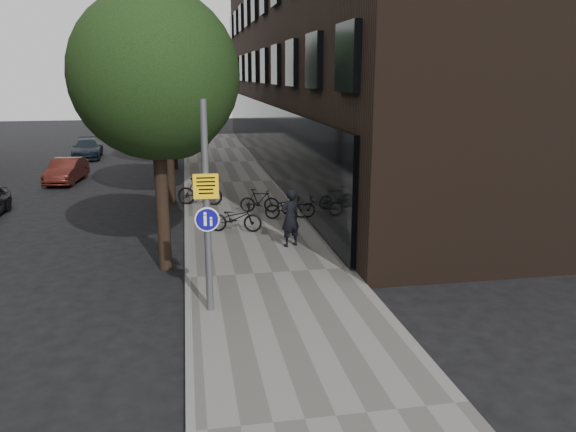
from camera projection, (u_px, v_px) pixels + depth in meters
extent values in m
plane|color=black|center=(284.00, 331.00, 11.96)|extent=(120.00, 120.00, 0.00)
cube|color=slate|center=(246.00, 215.00, 21.53)|extent=(4.50, 60.00, 0.12)
cube|color=slate|center=(187.00, 218.00, 21.14)|extent=(0.15, 60.00, 0.13)
cube|color=black|center=(364.00, 8.00, 32.20)|extent=(12.00, 40.00, 18.00)
cylinder|color=black|center=(163.00, 213.00, 15.42)|extent=(0.36, 0.36, 3.20)
sphere|color=black|center=(155.00, 75.00, 14.51)|extent=(4.40, 4.40, 4.40)
sphere|color=black|center=(173.00, 112.00, 15.58)|extent=(2.64, 2.64, 2.64)
cylinder|color=black|center=(170.00, 165.00, 23.52)|extent=(0.36, 0.36, 3.20)
sphere|color=black|center=(165.00, 75.00, 22.62)|extent=(5.00, 5.00, 5.00)
sphere|color=black|center=(177.00, 99.00, 23.69)|extent=(3.00, 3.00, 3.00)
cylinder|color=black|center=(174.00, 141.00, 32.11)|extent=(0.36, 0.36, 3.20)
sphere|color=black|center=(170.00, 74.00, 31.20)|extent=(5.00, 5.00, 5.00)
sphere|color=black|center=(179.00, 92.00, 32.28)|extent=(3.00, 3.00, 3.00)
cylinder|color=#595B5E|center=(207.00, 209.00, 12.19)|extent=(0.16, 0.16, 4.70)
cube|color=#EBB60C|center=(206.00, 186.00, 12.06)|extent=(0.54, 0.05, 0.54)
cylinder|color=#0D0A78|center=(207.00, 218.00, 12.24)|extent=(0.48, 0.04, 0.48)
cylinder|color=white|center=(207.00, 218.00, 12.24)|extent=(0.54, 0.04, 0.54)
imported|color=black|center=(290.00, 218.00, 17.27)|extent=(0.78, 0.66, 1.81)
imported|color=black|center=(287.00, 207.00, 20.74)|extent=(1.64, 0.59, 0.86)
imported|color=black|center=(260.00, 201.00, 21.67)|extent=(1.57, 0.73, 0.91)
imported|color=black|center=(235.00, 218.00, 18.97)|extent=(1.92, 1.05, 0.95)
imported|color=black|center=(200.00, 191.00, 22.85)|extent=(1.93, 1.06, 1.12)
imported|color=#501D16|center=(66.00, 171.00, 28.18)|extent=(1.69, 3.81, 1.22)
imported|color=black|center=(88.00, 149.00, 36.46)|extent=(2.01, 4.36, 1.24)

